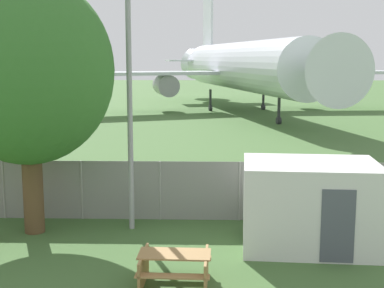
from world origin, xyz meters
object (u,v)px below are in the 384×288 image
object	(u,v)px
portable_cabin	(310,205)
tree_left_of_cabin	(27,71)
picnic_bench_open_grass	(175,265)
airplane	(241,67)

from	to	relation	value
portable_cabin	tree_left_of_cabin	size ratio (longest dim) A/B	0.50
picnic_bench_open_grass	tree_left_of_cabin	xyz separation A→B (m)	(-4.45, 3.66, 4.35)
picnic_bench_open_grass	tree_left_of_cabin	distance (m)	7.22
tree_left_of_cabin	portable_cabin	bearing A→B (deg)	-6.96
portable_cabin	picnic_bench_open_grass	world-z (taller)	portable_cabin
portable_cabin	airplane	bearing A→B (deg)	93.26
portable_cabin	picnic_bench_open_grass	xyz separation A→B (m)	(-3.57, -2.68, -0.72)
airplane	portable_cabin	bearing A→B (deg)	-14.02
portable_cabin	picnic_bench_open_grass	distance (m)	4.52
airplane	picnic_bench_open_grass	bearing A→B (deg)	-19.02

